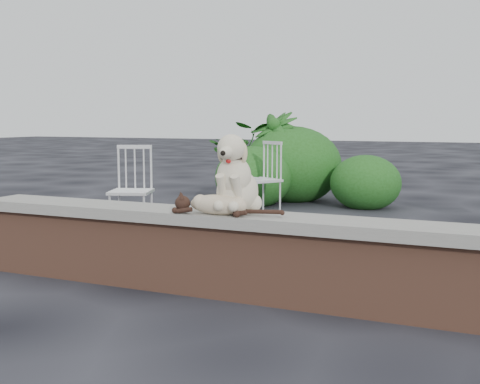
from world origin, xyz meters
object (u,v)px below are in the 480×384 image
at_px(chair_a, 131,190).
at_px(chair_b, 260,179).
at_px(potted_plant_b, 273,156).
at_px(cat, 218,203).
at_px(potted_plant_a, 244,159).
at_px(dog, 237,173).

bearing_deg(chair_a, chair_b, 44.52).
bearing_deg(potted_plant_b, cat, -73.96).
xyz_separation_m(chair_b, chair_a, (-0.82, -1.67, 0.00)).
distance_m(chair_b, potted_plant_a, 1.92).
xyz_separation_m(chair_a, potted_plant_b, (0.46, 3.11, 0.20)).
bearing_deg(cat, potted_plant_b, 103.30).
distance_m(chair_b, potted_plant_b, 1.49).
relative_size(chair_a, potted_plant_b, 0.71).
xyz_separation_m(chair_a, potted_plant_a, (-0.12, 3.34, 0.12)).
bearing_deg(dog, potted_plant_b, 104.68).
xyz_separation_m(dog, chair_b, (-1.11, 3.26, -0.38)).
xyz_separation_m(cat, potted_plant_a, (-1.97, 5.08, -0.07)).
bearing_deg(cat, chair_a, 134.14).
relative_size(dog, chair_b, 0.58).
relative_size(cat, chair_b, 0.96).
relative_size(chair_b, potted_plant_a, 0.80).
bearing_deg(potted_plant_a, chair_b, -60.68).
relative_size(cat, potted_plant_a, 0.77).
bearing_deg(chair_a, dog, -58.75).
bearing_deg(potted_plant_a, potted_plant_b, -22.09).
bearing_deg(dog, chair_b, 106.13).
bearing_deg(cat, chair_b, 104.13).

